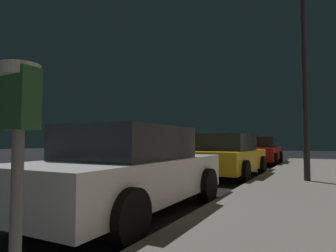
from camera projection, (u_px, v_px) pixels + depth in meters
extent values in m
cylinder|color=#59595B|center=(15.00, 244.00, 1.36)|extent=(0.06, 0.06, 1.08)
cube|color=#1E4728|center=(20.00, 99.00, 1.40)|extent=(0.19, 0.11, 0.30)
cylinder|color=#999EA5|center=(20.00, 71.00, 1.41)|extent=(0.19, 0.19, 0.06)
cube|color=black|center=(12.00, 92.00, 1.43)|extent=(0.01, 0.08, 0.11)
cube|color=silver|center=(130.00, 178.00, 4.81)|extent=(1.81, 4.23, 0.64)
cube|color=#1E2328|center=(129.00, 143.00, 4.80)|extent=(1.57, 2.10, 0.56)
cylinder|color=black|center=(130.00, 180.00, 6.36)|extent=(0.23, 0.66, 0.66)
cylinder|color=black|center=(207.00, 186.00, 5.56)|extent=(0.23, 0.66, 0.66)
cylinder|color=black|center=(24.00, 202.00, 4.04)|extent=(0.23, 0.66, 0.66)
cylinder|color=black|center=(129.00, 217.00, 3.23)|extent=(0.23, 0.66, 0.66)
cube|color=gold|center=(226.00, 160.00, 9.72)|extent=(1.90, 4.24, 0.64)
cube|color=#1E2328|center=(225.00, 142.00, 9.65)|extent=(1.66, 2.30, 0.56)
cylinder|color=black|center=(212.00, 163.00, 11.30)|extent=(0.23, 0.66, 0.66)
cylinder|color=black|center=(262.00, 165.00, 10.41)|extent=(0.23, 0.66, 0.66)
cylinder|color=black|center=(184.00, 169.00, 9.00)|extent=(0.23, 0.66, 0.66)
cylinder|color=black|center=(245.00, 172.00, 8.11)|extent=(0.23, 0.66, 0.66)
cube|color=maroon|center=(260.00, 153.00, 15.15)|extent=(1.91, 4.34, 0.64)
cube|color=#1E2328|center=(259.00, 142.00, 15.13)|extent=(1.63, 2.15, 0.56)
cylinder|color=black|center=(247.00, 156.00, 16.72)|extent=(0.24, 0.67, 0.66)
cylinder|color=black|center=(280.00, 157.00, 15.93)|extent=(0.24, 0.67, 0.66)
cylinder|color=black|center=(237.00, 159.00, 14.34)|extent=(0.24, 0.67, 0.66)
cylinder|color=black|center=(275.00, 160.00, 13.54)|extent=(0.24, 0.67, 0.66)
cylinder|color=black|center=(305.00, 74.00, 7.74)|extent=(0.16, 0.16, 5.69)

